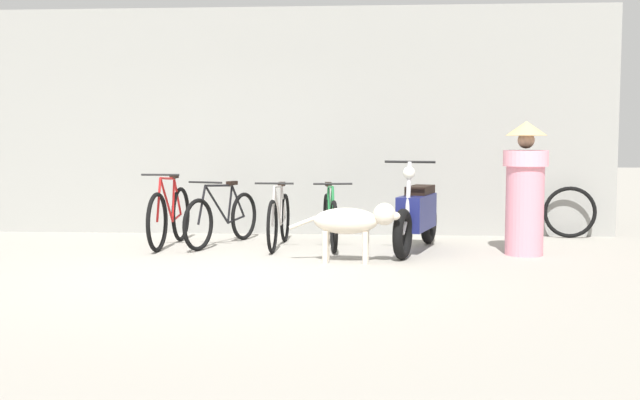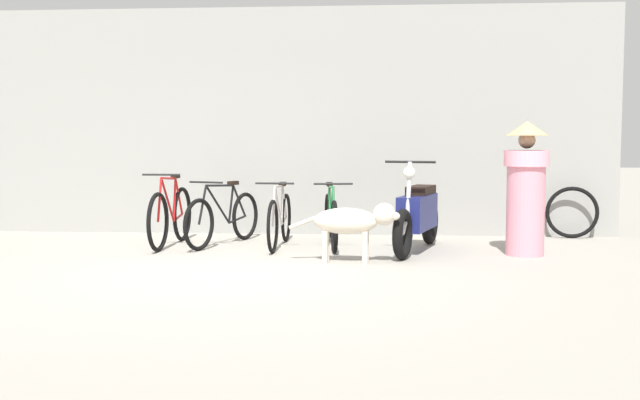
% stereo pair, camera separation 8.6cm
% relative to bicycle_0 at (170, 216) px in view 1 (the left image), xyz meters
% --- Properties ---
extents(ground_plane, '(60.00, 60.00, 0.00)m').
position_rel_bicycle_0_xyz_m(ground_plane, '(1.03, -1.89, -0.37)').
color(ground_plane, '#9E998E').
extents(shop_wall_back, '(9.54, 0.20, 3.13)m').
position_rel_bicycle_0_xyz_m(shop_wall_back, '(1.03, 1.39, 1.19)').
color(shop_wall_back, gray).
rests_on(shop_wall_back, ground).
extents(bicycle_0, '(0.46, 1.66, 0.91)m').
position_rel_bicycle_0_xyz_m(bicycle_0, '(0.00, 0.00, 0.00)').
color(bicycle_0, black).
rests_on(bicycle_0, ground).
extents(bicycle_1, '(0.67, 1.63, 0.82)m').
position_rel_bicycle_0_xyz_m(bicycle_1, '(0.63, 0.14, -0.04)').
color(bicycle_1, black).
rests_on(bicycle_1, ground).
extents(bicycle_2, '(0.46, 1.63, 0.82)m').
position_rel_bicycle_0_xyz_m(bicycle_2, '(1.36, 0.02, -0.03)').
color(bicycle_2, black).
rests_on(bicycle_2, ground).
extents(bicycle_3, '(0.46, 1.69, 0.81)m').
position_rel_bicycle_0_xyz_m(bicycle_3, '(1.98, 0.09, -0.04)').
color(bicycle_3, black).
rests_on(bicycle_3, ground).
extents(motorcycle, '(0.71, 1.86, 1.08)m').
position_rel_bicycle_0_xyz_m(motorcycle, '(3.02, -0.21, 0.05)').
color(motorcycle, black).
rests_on(motorcycle, ground).
extents(stray_dog, '(1.19, 0.32, 0.65)m').
position_rel_bicycle_0_xyz_m(stray_dog, '(2.29, -1.12, 0.07)').
color(stray_dog, beige).
rests_on(stray_dog, ground).
extents(person_in_robes, '(0.69, 0.69, 1.52)m').
position_rel_bicycle_0_xyz_m(person_in_robes, '(4.23, -0.42, 0.42)').
color(person_in_robes, pink).
rests_on(person_in_robes, ground).
extents(spare_tire_left, '(0.69, 0.12, 0.69)m').
position_rel_bicycle_0_xyz_m(spare_tire_left, '(5.15, 1.14, -0.03)').
color(spare_tire_left, black).
rests_on(spare_tire_left, ground).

